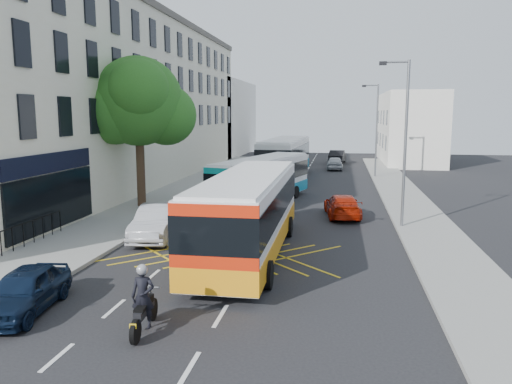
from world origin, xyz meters
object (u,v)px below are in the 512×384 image
at_px(motorbike, 143,300).
at_px(parked_car_blue, 24,291).
at_px(distant_car_silver, 335,163).
at_px(distant_car_dark, 337,157).
at_px(bus_far, 285,157).
at_px(red_hatchback, 342,206).
at_px(bus_near, 249,213).
at_px(lamp_far, 376,125).
at_px(lamp_near, 404,135).
at_px(bus_mid, 262,180).
at_px(distant_car_grey, 292,157).
at_px(street_tree, 138,102).
at_px(parked_car_silver, 158,222).

height_order(motorbike, parked_car_blue, motorbike).
bearing_deg(distant_car_silver, distant_car_dark, -93.58).
xyz_separation_m(bus_far, red_hatchback, (4.99, -16.31, -1.20)).
bearing_deg(bus_near, bus_far, 92.62).
xyz_separation_m(bus_near, parked_car_blue, (-5.25, -6.92, -1.08)).
bearing_deg(bus_far, bus_near, -84.13).
height_order(lamp_far, red_hatchback, lamp_far).
xyz_separation_m(red_hatchback, distant_car_silver, (-0.70, 23.58, 0.05)).
relative_size(lamp_near, bus_far, 0.64).
bearing_deg(distant_car_silver, bus_near, 82.81).
distance_m(lamp_near, bus_near, 9.17).
bearing_deg(red_hatchback, distant_car_silver, -95.26).
bearing_deg(bus_near, lamp_far, 75.45).
xyz_separation_m(lamp_far, bus_near, (-6.54, -25.74, -2.90)).
height_order(lamp_far, parked_car_blue, lamp_far).
distance_m(distant_car_silver, distant_car_dark, 6.78).
distance_m(bus_far, motorbike, 32.09).
xyz_separation_m(lamp_far, distant_car_silver, (-3.50, 6.01, -3.94)).
xyz_separation_m(bus_mid, parked_car_blue, (-4.02, -18.33, -0.89)).
xyz_separation_m(lamp_near, distant_car_dark, (-3.28, 32.79, -3.86)).
bearing_deg(distant_car_grey, distant_car_silver, -52.07).
xyz_separation_m(street_tree, distant_car_dark, (11.43, 29.82, -5.53)).
distance_m(lamp_near, lamp_far, 20.00).
relative_size(bus_near, parked_car_silver, 2.50).
bearing_deg(bus_mid, distant_car_dark, 96.09).
bearing_deg(red_hatchback, parked_car_silver, 30.26).
relative_size(street_tree, motorbike, 4.25).
height_order(parked_car_blue, distant_car_dark, distant_car_dark).
xyz_separation_m(bus_near, red_hatchback, (3.75, 8.17, -1.10)).
bearing_deg(bus_near, street_tree, 132.88).
bearing_deg(lamp_near, bus_near, -138.74).
relative_size(distant_car_grey, distant_car_dark, 1.18).
xyz_separation_m(motorbike, red_hatchback, (5.12, 15.76, -0.24)).
relative_size(bus_near, bus_far, 0.93).
bearing_deg(bus_far, lamp_far, 12.12).
distance_m(lamp_far, bus_near, 26.72).
relative_size(bus_near, distant_car_grey, 2.14).
distance_m(lamp_near, motorbike, 15.95).
height_order(bus_near, distant_car_grey, bus_near).
bearing_deg(bus_mid, red_hatchback, -17.57).
bearing_deg(bus_mid, distant_car_silver, 93.63).
relative_size(street_tree, distant_car_dark, 1.91).
bearing_deg(bus_far, distant_car_dark, 75.19).
bearing_deg(motorbike, parked_car_silver, 104.06).
xyz_separation_m(parked_car_blue, distant_car_silver, (8.30, 38.67, 0.03)).
relative_size(lamp_far, motorbike, 3.86).
bearing_deg(parked_car_silver, street_tree, 111.39).
xyz_separation_m(bus_mid, red_hatchback, (4.98, -3.24, -0.91)).
height_order(street_tree, motorbike, street_tree).
relative_size(bus_mid, distant_car_dark, 2.30).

